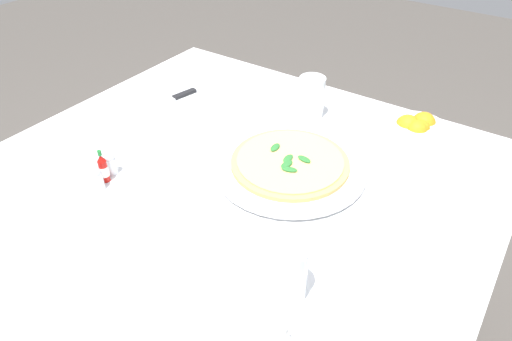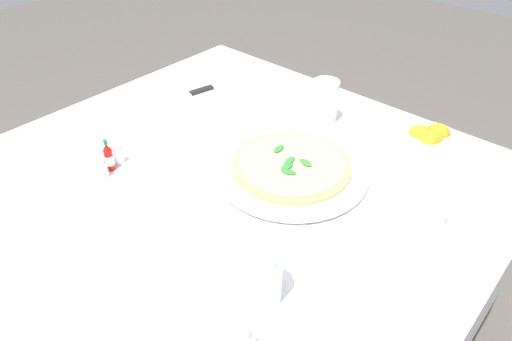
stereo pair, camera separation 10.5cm
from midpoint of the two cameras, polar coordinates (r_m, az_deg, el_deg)
The scene contains 12 objects.
dining_table at distance 1.13m, azimuth -1.52°, elevation -6.58°, with size 1.15×1.15×0.73m.
pizza_plate at distance 1.07m, azimuth 7.18°, elevation 0.06°, with size 0.36×0.36×0.02m.
pizza at distance 1.06m, azimuth 7.23°, elevation 0.66°, with size 0.28×0.28×0.02m.
coffee_cup_right_edge at distance 1.01m, azimuth 23.31°, elevation -4.65°, with size 0.13×0.13×0.07m.
water_glass_far_right at distance 1.27m, azimuth 10.85°, elevation 8.10°, with size 0.07×0.07×0.11m.
water_glass_near_right at distance 0.78m, azimuth 4.73°, elevation -13.15°, with size 0.07×0.07×0.12m.
napkin_folded at distance 1.36m, azimuth -6.31°, elevation 8.71°, with size 0.25×0.19×0.02m.
dinner_knife at distance 1.35m, azimuth -6.45°, elevation 9.20°, with size 0.19×0.06×0.01m.
citrus_bowl at distance 1.22m, azimuth 22.96°, elevation 3.22°, with size 0.15×0.15×0.07m.
hot_sauce_bottle at distance 1.10m, azimuth -15.24°, elevation 1.48°, with size 0.02×0.02×0.08m.
salt_shaker at distance 1.09m, azimuth -16.03°, elevation 0.24°, with size 0.03×0.03×0.06m.
pepper_shaker at distance 1.12m, azimuth -14.32°, elevation 1.93°, with size 0.03×0.03×0.06m.
Camera 2 is at (0.56, 0.60, 1.39)m, focal length 32.26 mm.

